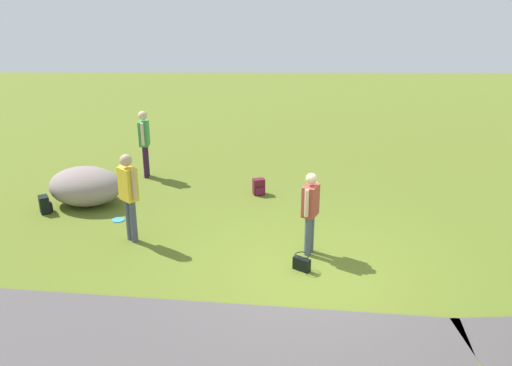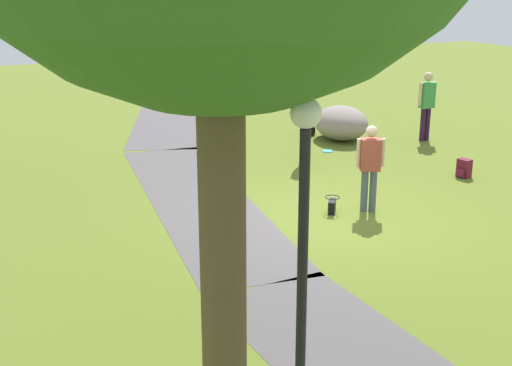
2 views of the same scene
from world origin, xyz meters
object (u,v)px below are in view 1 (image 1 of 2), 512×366
Objects in this scene: lawn_boulder at (85,186)px; backpack_by_boulder at (45,205)px; woman_with_handbag at (310,208)px; frisbee_on_grass at (118,220)px; man_near_boulder at (129,191)px; spare_backpack_on_lawn at (259,187)px; passerby_on_path at (144,139)px; handbag_on_grass at (302,263)px.

lawn_boulder is 0.98m from backpack_by_boulder.
woman_with_handbag reaches higher than frisbee_on_grass.
man_near_boulder is at bearing 119.36° from frisbee_on_grass.
man_near_boulder is 2.83m from backpack_by_boulder.
man_near_boulder is at bearing 45.33° from spare_backpack_on_lawn.
spare_backpack_on_lawn is at bearing -134.67° from man_near_boulder.
passerby_on_path is 4.51× the size of backpack_by_boulder.
woman_with_handbag is at bearing 171.62° from man_near_boulder.
frisbee_on_grass is (4.06, -1.49, -0.93)m from woman_with_handbag.
handbag_on_grass reaches higher than frisbee_on_grass.
lawn_boulder is at bearing -32.76° from handbag_on_grass.
woman_with_handbag is 0.90× the size of passerby_on_path.
passerby_on_path is 6.59× the size of frisbee_on_grass.
spare_backpack_on_lawn is at bearing -171.05° from lawn_boulder.
handbag_on_grass is 3.84m from spare_backpack_on_lawn.
passerby_on_path is at bearing -91.25° from frisbee_on_grass.
handbag_on_grass is at bearing 74.46° from woman_with_handbag.
man_near_boulder is 3.89m from passerby_on_path.
backpack_by_boulder reaches higher than frisbee_on_grass.
frisbee_on_grass is (0.06, 2.88, -1.05)m from passerby_on_path.
lawn_boulder is 1.10× the size of man_near_boulder.
lawn_boulder is 2.54m from man_near_boulder.
woman_with_handbag reaches higher than handbag_on_grass.
woman_with_handbag reaches higher than lawn_boulder.
spare_backpack_on_lawn is at bearing -166.33° from backpack_by_boulder.
handbag_on_grass is at bearing 160.43° from man_near_boulder.
man_near_boulder reaches higher than backpack_by_boulder.
frisbee_on_grass is at bearing 88.75° from passerby_on_path.
backpack_by_boulder is at bearing -31.25° from man_near_boulder.
backpack_by_boulder is at bearing -18.22° from woman_with_handbag.
passerby_on_path is 6.39m from handbag_on_grass.
man_near_boulder is 3.65m from handbag_on_grass.
woman_with_handbag is 6.17m from backpack_by_boulder.
frisbee_on_grass is (-1.75, 0.42, -0.18)m from backpack_by_boulder.
frisbee_on_grass is (-0.97, 0.96, -0.43)m from lawn_boulder.
backpack_by_boulder is (1.82, 2.46, -0.86)m from passerby_on_path.
man_near_boulder is 4.79× the size of handbag_on_grass.
frisbee_on_grass is at bearing 135.29° from lawn_boulder.
lawn_boulder is at bearing -25.98° from woman_with_handbag.
backpack_by_boulder is at bearing -24.62° from handbag_on_grass.
woman_with_handbag reaches higher than spare_backpack_on_lawn.
handbag_on_grass is at bearing 155.38° from backpack_by_boulder.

